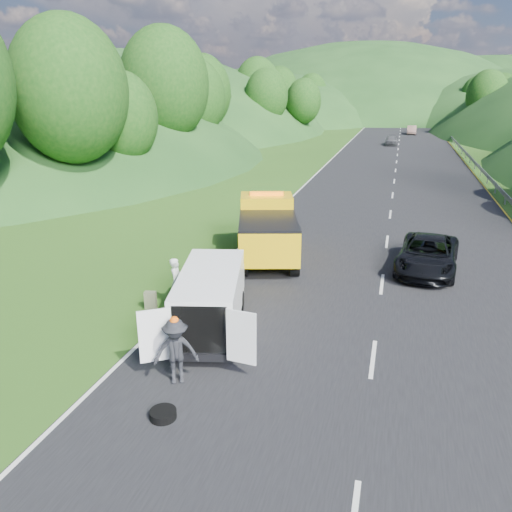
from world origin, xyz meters
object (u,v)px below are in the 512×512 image
(tow_truck, at_px, (267,229))
(white_van, at_px, (211,296))
(child, at_px, (209,303))
(worker, at_px, (178,382))
(passing_suv, at_px, (426,270))
(suitcase, at_px, (151,300))
(woman, at_px, (178,306))
(spare_tire, at_px, (163,419))

(tow_truck, bearing_deg, white_van, -105.68)
(tow_truck, xyz_separation_m, child, (-0.74, -5.49, -1.38))
(worker, xyz_separation_m, passing_suv, (6.67, 10.80, 0.00))
(white_van, height_order, suitcase, white_van)
(woman, relative_size, spare_tire, 2.79)
(child, distance_m, worker, 5.20)
(worker, bearing_deg, woman, 89.31)
(spare_tire, distance_m, passing_suv, 13.85)
(spare_tire, relative_size, passing_suv, 0.12)
(tow_truck, height_order, woman, tow_truck)
(tow_truck, height_order, passing_suv, tow_truck)
(child, distance_m, spare_tire, 6.73)
(woman, height_order, worker, worker)
(tow_truck, height_order, spare_tire, tow_truck)
(worker, relative_size, passing_suv, 0.35)
(white_van, relative_size, child, 5.70)
(woman, bearing_deg, tow_truck, -21.45)
(worker, relative_size, suitcase, 2.81)
(tow_truck, relative_size, worker, 3.85)
(white_van, xyz_separation_m, woman, (-1.82, 1.34, -1.14))
(woman, bearing_deg, child, -65.22)
(white_van, xyz_separation_m, worker, (0.22, -3.18, -1.14))
(passing_suv, bearing_deg, white_van, -125.45)
(worker, height_order, spare_tire, worker)
(passing_suv, bearing_deg, suitcase, -137.97)
(white_van, distance_m, worker, 3.38)
(white_van, distance_m, child, 2.38)
(tow_truck, distance_m, spare_tire, 12.17)
(worker, distance_m, spare_tire, 1.53)
(worker, bearing_deg, tow_truck, 66.72)
(tow_truck, xyz_separation_m, woman, (-1.72, -6.06, -1.38))
(white_van, bearing_deg, woman, 130.04)
(spare_tire, bearing_deg, worker, 101.72)
(woman, relative_size, passing_suv, 0.35)
(child, distance_m, passing_suv, 9.61)
(suitcase, relative_size, spare_tire, 1.01)
(suitcase, xyz_separation_m, passing_suv, (9.52, 6.76, -0.32))
(white_van, distance_m, woman, 2.53)
(tow_truck, relative_size, spare_tire, 10.95)
(tow_truck, bearing_deg, suitcase, -127.61)
(tow_truck, height_order, child, tow_truck)
(suitcase, relative_size, passing_suv, 0.13)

